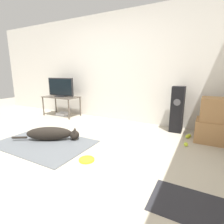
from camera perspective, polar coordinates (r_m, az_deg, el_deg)
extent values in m
plane|color=#BCB29E|center=(3.04, -20.11, -10.85)|extent=(12.00, 12.00, 0.00)
cube|color=silver|center=(4.45, -0.34, 14.06)|extent=(8.00, 0.06, 2.55)
cube|color=slate|center=(3.23, -21.16, -9.45)|extent=(1.57, 1.05, 0.01)
ellipsoid|color=black|center=(3.28, -19.79, -6.64)|extent=(0.78, 0.58, 0.24)
sphere|color=black|center=(3.19, -12.14, -7.34)|extent=(0.17, 0.17, 0.17)
cone|color=black|center=(3.20, -12.01, -5.52)|extent=(0.05, 0.05, 0.07)
cone|color=black|center=(3.11, -12.28, -6.05)|extent=(0.05, 0.05, 0.07)
cylinder|color=black|center=(3.49, -27.96, -7.38)|extent=(0.24, 0.16, 0.04)
cylinder|color=yellow|center=(2.50, -8.28, -15.20)|extent=(0.21, 0.21, 0.02)
torus|color=yellow|center=(2.50, -8.28, -15.06)|extent=(0.21, 0.21, 0.02)
cube|color=#A87A4C|center=(3.50, 29.27, -5.31)|extent=(0.46, 0.48, 0.38)
cube|color=#A87A4C|center=(3.40, 30.19, 0.77)|extent=(0.39, 0.41, 0.39)
cube|color=black|center=(3.71, 20.52, 0.80)|extent=(0.24, 0.24, 0.92)
cylinder|color=#4C4C51|center=(3.57, 20.45, 2.97)|extent=(0.13, 0.00, 0.13)
cube|color=brown|center=(4.99, -16.29, 4.76)|extent=(0.99, 0.52, 0.02)
cylinder|color=brown|center=(5.21, -21.52, 1.73)|extent=(0.04, 0.04, 0.51)
cylinder|color=brown|center=(4.55, -13.92, 0.75)|extent=(0.04, 0.04, 0.51)
cylinder|color=brown|center=(5.51, -17.90, 2.57)|extent=(0.04, 0.04, 0.51)
cylinder|color=brown|center=(4.89, -10.31, 1.75)|extent=(0.04, 0.04, 0.51)
cube|color=#232326|center=(4.98, -16.30, 5.01)|extent=(0.30, 0.20, 0.02)
cube|color=#232326|center=(4.96, -16.43, 7.88)|extent=(0.85, 0.04, 0.47)
cube|color=black|center=(4.95, -16.58, 7.85)|extent=(0.78, 0.01, 0.43)
sphere|color=#C6E033|center=(3.50, 23.37, -7.38)|extent=(0.07, 0.07, 0.07)
sphere|color=#C6E033|center=(3.14, 22.98, -9.68)|extent=(0.07, 0.07, 0.07)
sphere|color=#C6E033|center=(3.57, 23.91, -7.05)|extent=(0.07, 0.07, 0.07)
cube|color=#B7B7BC|center=(5.07, -15.71, -0.64)|extent=(0.32, 0.24, 0.08)
cube|color=#28282D|center=(1.93, 23.75, -25.94)|extent=(0.68, 0.50, 0.01)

